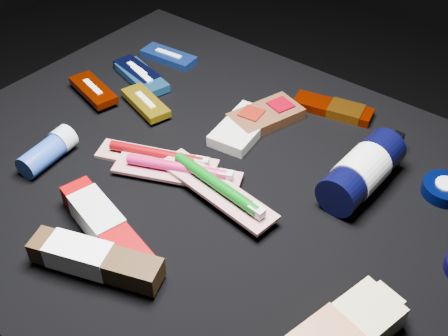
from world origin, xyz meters
The scene contains 18 objects.
ground centered at (0.00, 0.00, 0.00)m, with size 3.00×3.00×0.00m, color black.
cloth_table centered at (0.00, 0.00, 0.20)m, with size 0.98×0.78×0.40m, color black.
luna_bar_0 centered at (-0.31, 0.23, 0.41)m, with size 0.12×0.06×0.02m.
luna_bar_1 centered at (-0.29, 0.13, 0.41)m, with size 0.14×0.09×0.02m.
luna_bar_2 centered at (-0.31, 0.14, 0.41)m, with size 0.12×0.06×0.02m.
luna_bar_3 centered at (-0.22, 0.07, 0.41)m, with size 0.12×0.08×0.02m.
luna_bar_4 centered at (-0.32, 0.03, 0.42)m, with size 0.13×0.07×0.02m.
clif_bar_0 centered at (-0.02, 0.18, 0.41)m, with size 0.11×0.15×0.02m.
clif_bar_1 centered at (-0.03, 0.13, 0.41)m, with size 0.09×0.14×0.02m.
power_bar centered at (0.07, 0.28, 0.41)m, with size 0.15×0.08×0.02m.
lotion_bottle centered at (0.20, 0.13, 0.43)m, with size 0.07×0.21×0.07m.
cream_tin_upper centered at (0.31, 0.20, 0.41)m, with size 0.07×0.07×0.02m.
deodorant_stick centered at (-0.24, -0.14, 0.42)m, with size 0.05×0.11×0.04m.
toothbrush_pack_0 centered at (-0.10, -0.03, 0.41)m, with size 0.21×0.12×0.02m.
toothbrush_pack_1 centered at (-0.04, -0.04, 0.42)m, with size 0.21×0.13×0.02m.
toothbrush_pack_2 centered at (0.04, -0.03, 0.42)m, with size 0.22×0.08×0.02m.
toothpaste_carton_red centered at (-0.05, -0.19, 0.42)m, with size 0.21×0.09×0.04m.
toothpaste_carton_green centered at (-0.01, -0.25, 0.42)m, with size 0.19×0.10×0.04m.
Camera 1 is at (0.43, -0.52, 1.02)m, focal length 45.00 mm.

